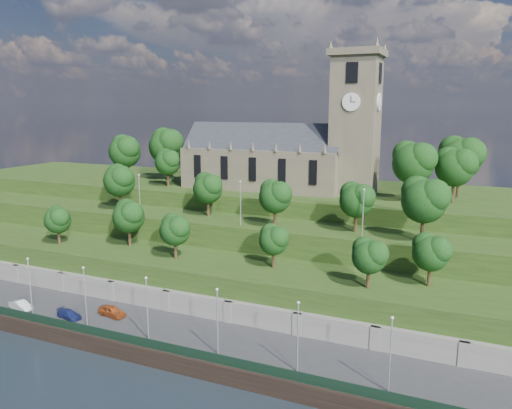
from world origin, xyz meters
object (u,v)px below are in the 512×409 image
at_px(church, 287,152).
at_px(car_right, 69,314).
at_px(car_left, 112,311).
at_px(car_middle, 21,305).

bearing_deg(church, car_right, -111.63).
xyz_separation_m(car_left, car_middle, (-13.69, -3.55, -0.06)).
height_order(car_left, car_middle, car_left).
distance_m(car_left, car_middle, 14.14).
height_order(car_middle, car_right, car_middle).
bearing_deg(car_left, car_middle, 114.97).
height_order(church, car_left, church).
bearing_deg(car_left, church, -6.16).
distance_m(church, car_right, 49.92).
bearing_deg(car_middle, car_left, -64.62).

